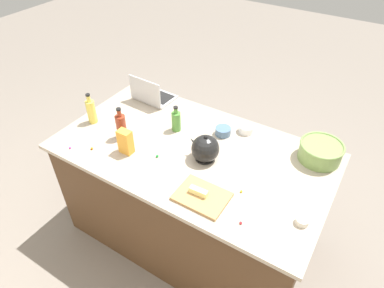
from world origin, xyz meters
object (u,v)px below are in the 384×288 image
object	(u,v)px
bottle_oil	(91,111)
ramekin_medium	(302,221)
ramekin_small	(246,129)
candy_bag	(125,142)
cutting_board	(202,196)
laptop	(152,95)
butter_stick_left	(199,192)
ramekin_wide	(223,131)
bottle_olive	(176,121)
kettle	(205,149)
mixing_bowl_large	(321,151)
bottle_soy	(121,126)

from	to	relation	value
bottle_oil	ramekin_medium	size ratio (longest dim) A/B	3.30
ramekin_small	candy_bag	world-z (taller)	candy_bag
cutting_board	candy_bag	size ratio (longest dim) A/B	1.74
bottle_oil	ramekin_medium	distance (m)	1.60
laptop	candy_bag	xyz separation A→B (m)	(-0.25, 0.60, 0.04)
laptop	ramekin_medium	world-z (taller)	laptop
butter_stick_left	ramekin_wide	size ratio (longest dim) A/B	1.01
bottle_olive	laptop	bearing A→B (deg)	-30.28
kettle	cutting_board	distance (m)	0.34
candy_bag	butter_stick_left	bearing A→B (deg)	172.21
bottle_olive	candy_bag	xyz separation A→B (m)	(0.14, 0.37, 0.01)
ramekin_wide	candy_bag	bearing A→B (deg)	48.14
mixing_bowl_large	ramekin_wide	bearing A→B (deg)	8.61
mixing_bowl_large	candy_bag	world-z (taller)	candy_bag
kettle	candy_bag	world-z (taller)	kettle
candy_bag	ramekin_wide	bearing A→B (deg)	-131.86
mixing_bowl_large	ramekin_wide	xyz separation A→B (m)	(0.64, 0.10, -0.04)
laptop	ramekin_small	size ratio (longest dim) A/B	3.03
mixing_bowl_large	butter_stick_left	distance (m)	0.84
mixing_bowl_large	cutting_board	size ratio (longest dim) A/B	0.93
laptop	cutting_board	xyz separation A→B (m)	(-0.87, 0.68, -0.04)
cutting_board	butter_stick_left	bearing A→B (deg)	0.00
bottle_oil	candy_bag	bearing A→B (deg)	163.05
ramekin_wide	candy_bag	distance (m)	0.68
butter_stick_left	mixing_bowl_large	bearing A→B (deg)	-125.84
ramekin_wide	candy_bag	world-z (taller)	candy_bag
mixing_bowl_large	ramekin_medium	distance (m)	0.56
cutting_board	candy_bag	xyz separation A→B (m)	(0.62, -0.08, 0.08)
bottle_oil	laptop	bearing A→B (deg)	-111.74
kettle	cutting_board	world-z (taller)	kettle
kettle	butter_stick_left	world-z (taller)	kettle
bottle_olive	ramekin_small	xyz separation A→B (m)	(-0.43, -0.24, -0.05)
ramekin_small	candy_bag	distance (m)	0.84
bottle_oil	cutting_board	bearing A→B (deg)	168.54
bottle_olive	ramekin_small	distance (m)	0.50
bottle_oil	ramekin_wide	world-z (taller)	bottle_oil
candy_bag	bottle_oil	bearing A→B (deg)	-16.95
butter_stick_left	cutting_board	bearing A→B (deg)	180.00
ramekin_small	cutting_board	bearing A→B (deg)	93.99
bottle_soy	candy_bag	size ratio (longest dim) A/B	1.40
cutting_board	butter_stick_left	size ratio (longest dim) A/B	2.69
kettle	ramekin_small	distance (m)	0.42
bottle_soy	candy_bag	xyz separation A→B (m)	(-0.13, 0.11, -0.01)
ramekin_medium	butter_stick_left	bearing A→B (deg)	12.46
bottle_olive	candy_bag	bearing A→B (deg)	69.31
candy_bag	bottle_soy	bearing A→B (deg)	-39.76
bottle_olive	ramekin_small	size ratio (longest dim) A/B	1.84
ramekin_small	ramekin_wide	world-z (taller)	ramekin_wide
bottle_soy	kettle	size ratio (longest dim) A/B	1.12
ramekin_small	bottle_soy	bearing A→B (deg)	35.99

